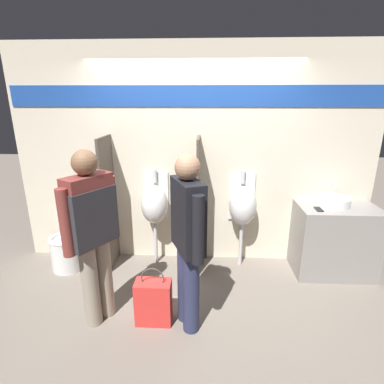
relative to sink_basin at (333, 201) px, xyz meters
The scene contains 13 objects.
ground_plane 1.93m from the sink_basin, 168.23° to the right, with size 16.00×16.00×0.00m, color #70665B.
display_wall 1.75m from the sink_basin, behind, with size 4.45×0.07×2.70m.
sink_counter 0.49m from the sink_basin, 48.73° to the right, with size 0.91×0.56×0.86m.
sink_basin is the anchor object (origin of this frame).
cell_phone 0.28m from the sink_basin, 142.99° to the right, with size 0.07×0.14×0.01m.
divider_near_counter 2.70m from the sink_basin, behind, with size 0.03×0.48×1.65m.
divider_mid 1.60m from the sink_basin, behind, with size 0.03×0.48×1.65m.
urinal_near_counter 2.15m from the sink_basin, behind, with size 0.34×0.32×1.22m.
urinal_far 1.06m from the sink_basin, behind, with size 0.34×0.32×1.22m.
toilet 3.30m from the sink_basin, behind, with size 0.39×0.55×0.92m.
person_in_vest 2.72m from the sink_basin, 158.04° to the right, with size 0.41×0.51×1.67m.
person_with_lanyard 1.97m from the sink_basin, 147.61° to the right, with size 0.33×0.54×1.64m.
shopping_bag 2.35m from the sink_basin, 152.38° to the right, with size 0.34×0.19×0.59m.
Camera 1 is at (0.16, -3.07, 2.07)m, focal length 28.00 mm.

